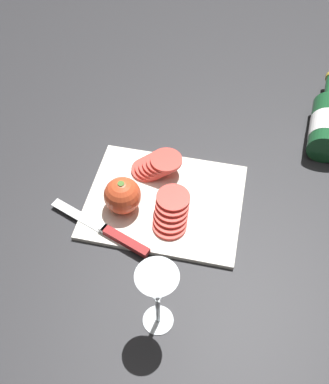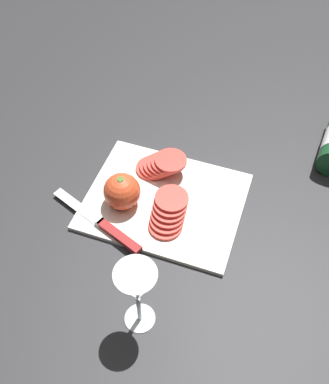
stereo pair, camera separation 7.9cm
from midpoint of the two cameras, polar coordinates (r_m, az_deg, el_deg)
name	(u,v)px [view 1 (the left image)]	position (r m, az deg, el deg)	size (l,w,h in m)	color
ground_plane	(138,192)	(1.08, -5.52, -0.09)	(3.00, 3.00, 0.00)	#28282B
cutting_board	(164,201)	(1.05, -2.15, -1.30)	(0.36, 0.29, 0.01)	silver
wine_bottle	(327,123)	(1.24, 18.19, 8.19)	(0.10, 0.31, 0.09)	#194C28
wine_glass	(157,291)	(0.80, -3.83, -12.54)	(0.08, 0.08, 0.18)	silver
whole_tomato	(122,195)	(1.01, -7.60, -0.55)	(0.08, 0.08, 0.09)	#DB4C28
knife	(116,236)	(0.99, -8.47, -5.64)	(0.25, 0.11, 0.01)	silver
tomato_slice_stack_near	(156,165)	(1.09, -3.12, 3.35)	(0.12, 0.08, 0.05)	#D63D33
tomato_slice_stack_far	(171,212)	(1.00, -1.38, -2.63)	(0.08, 0.12, 0.05)	#D63D33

